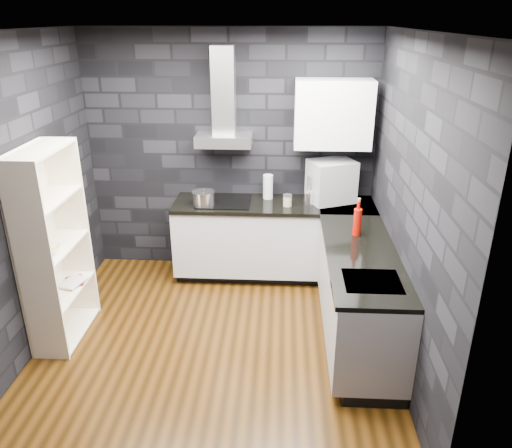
# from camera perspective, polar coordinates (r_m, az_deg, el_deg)

# --- Properties ---
(ground) EXTENTS (3.20, 3.20, 0.00)m
(ground) POSITION_cam_1_polar(r_m,az_deg,el_deg) (4.78, -4.61, -13.15)
(ground) COLOR #41240A
(ceiling) EXTENTS (3.20, 3.20, 0.00)m
(ceiling) POSITION_cam_1_polar(r_m,az_deg,el_deg) (3.88, -5.94, 21.17)
(ceiling) COLOR white
(wall_back) EXTENTS (3.20, 0.05, 2.70)m
(wall_back) POSITION_cam_1_polar(r_m,az_deg,el_deg) (5.68, -2.90, 7.94)
(wall_back) COLOR black
(wall_back) RESTS_ON ground
(wall_front) EXTENTS (3.20, 0.05, 2.70)m
(wall_front) POSITION_cam_1_polar(r_m,az_deg,el_deg) (2.71, -10.04, -10.03)
(wall_front) COLOR black
(wall_front) RESTS_ON ground
(wall_left) EXTENTS (0.05, 3.20, 2.70)m
(wall_left) POSITION_cam_1_polar(r_m,az_deg,el_deg) (4.66, -25.41, 2.36)
(wall_left) COLOR black
(wall_left) RESTS_ON ground
(wall_right) EXTENTS (0.05, 3.20, 2.70)m
(wall_right) POSITION_cam_1_polar(r_m,az_deg,el_deg) (4.23, 17.18, 1.65)
(wall_right) COLOR black
(wall_right) RESTS_ON ground
(toekick_back) EXTENTS (2.18, 0.50, 0.10)m
(toekick_back) POSITION_cam_1_polar(r_m,az_deg,el_deg) (5.86, 1.96, -5.24)
(toekick_back) COLOR black
(toekick_back) RESTS_ON ground
(toekick_right) EXTENTS (0.50, 1.78, 0.10)m
(toekick_right) POSITION_cam_1_polar(r_m,az_deg,el_deg) (4.86, 11.78, -12.27)
(toekick_right) COLOR black
(toekick_right) RESTS_ON ground
(counter_back_cab) EXTENTS (2.20, 0.60, 0.76)m
(counter_back_cab) POSITION_cam_1_polar(r_m,az_deg,el_deg) (5.63, 2.01, -1.57)
(counter_back_cab) COLOR silver
(counter_back_cab) RESTS_ON ground
(counter_right_cab) EXTENTS (0.60, 1.80, 0.76)m
(counter_right_cab) POSITION_cam_1_polar(r_m,az_deg,el_deg) (4.62, 11.71, -7.90)
(counter_right_cab) COLOR silver
(counter_right_cab) RESTS_ON ground
(counter_back_top) EXTENTS (2.20, 0.62, 0.04)m
(counter_back_top) POSITION_cam_1_polar(r_m,az_deg,el_deg) (5.47, 2.06, 2.21)
(counter_back_top) COLOR black
(counter_back_top) RESTS_ON counter_back_cab
(counter_right_top) EXTENTS (0.62, 1.80, 0.04)m
(counter_right_top) POSITION_cam_1_polar(r_m,az_deg,el_deg) (4.43, 11.99, -3.44)
(counter_right_top) COLOR black
(counter_right_top) RESTS_ON counter_right_cab
(counter_corner_top) EXTENTS (0.62, 0.62, 0.04)m
(counter_corner_top) POSITION_cam_1_polar(r_m,az_deg,el_deg) (5.53, 10.39, 2.05)
(counter_corner_top) COLOR black
(counter_corner_top) RESTS_ON counter_right_cab
(hood_body) EXTENTS (0.60, 0.34, 0.12)m
(hood_body) POSITION_cam_1_polar(r_m,az_deg,el_deg) (5.45, -3.68, 9.55)
(hood_body) COLOR #B7B7BB
(hood_body) RESTS_ON wall_back
(hood_chimney) EXTENTS (0.24, 0.20, 0.90)m
(hood_chimney) POSITION_cam_1_polar(r_m,az_deg,el_deg) (5.42, -3.73, 14.98)
(hood_chimney) COLOR #B7B7BB
(hood_chimney) RESTS_ON hood_body
(upper_cabinet) EXTENTS (0.80, 0.35, 0.70)m
(upper_cabinet) POSITION_cam_1_polar(r_m,az_deg,el_deg) (5.37, 8.81, 12.31)
(upper_cabinet) COLOR white
(upper_cabinet) RESTS_ON wall_back
(cooktop) EXTENTS (0.58, 0.50, 0.01)m
(cooktop) POSITION_cam_1_polar(r_m,az_deg,el_deg) (5.51, -3.67, 2.60)
(cooktop) COLOR black
(cooktop) RESTS_ON counter_back_top
(sink_rim) EXTENTS (0.44, 0.40, 0.01)m
(sink_rim) POSITION_cam_1_polar(r_m,az_deg,el_deg) (3.99, 13.13, -6.42)
(sink_rim) COLOR #B7B7BB
(sink_rim) RESTS_ON counter_right_top
(pot) EXTENTS (0.28, 0.28, 0.14)m
(pot) POSITION_cam_1_polar(r_m,az_deg,el_deg) (5.39, -6.00, 2.90)
(pot) COLOR silver
(pot) RESTS_ON cooktop
(glass_vase) EXTENTS (0.13, 0.13, 0.27)m
(glass_vase) POSITION_cam_1_polar(r_m,az_deg,el_deg) (5.57, 1.38, 4.28)
(glass_vase) COLOR silver
(glass_vase) RESTS_ON counter_back_top
(storage_jar) EXTENTS (0.12, 0.12, 0.11)m
(storage_jar) POSITION_cam_1_polar(r_m,az_deg,el_deg) (5.37, 3.61, 2.64)
(storage_jar) COLOR tan
(storage_jar) RESTS_ON counter_back_top
(utensil_crock) EXTENTS (0.11, 0.11, 0.13)m
(utensil_crock) POSITION_cam_1_polar(r_m,az_deg,el_deg) (5.44, 6.01, 2.93)
(utensil_crock) COLOR silver
(utensil_crock) RESTS_ON counter_back_top
(appliance_garage) EXTENTS (0.57, 0.51, 0.46)m
(appliance_garage) POSITION_cam_1_polar(r_m,az_deg,el_deg) (5.52, 8.60, 4.83)
(appliance_garage) COLOR #9D9FA4
(appliance_garage) RESTS_ON counter_back_top
(red_bottle) EXTENTS (0.10, 0.10, 0.26)m
(red_bottle) POSITION_cam_1_polar(r_m,az_deg,el_deg) (4.72, 11.49, 0.21)
(red_bottle) COLOR #A10E04
(red_bottle) RESTS_ON counter_right_top
(bookshelf) EXTENTS (0.55, 0.86, 1.80)m
(bookshelf) POSITION_cam_1_polar(r_m,az_deg,el_deg) (4.77, -22.06, -2.49)
(bookshelf) COLOR white
(bookshelf) RESTS_ON ground
(fruit_bowl) EXTENTS (0.26, 0.26, 0.06)m
(fruit_bowl) POSITION_cam_1_polar(r_m,az_deg,el_deg) (4.65, -22.75, -2.75)
(fruit_bowl) COLOR white
(fruit_bowl) RESTS_ON bookshelf
(book_red) EXTENTS (0.14, 0.09, 0.21)m
(book_red) POSITION_cam_1_polar(r_m,az_deg,el_deg) (5.00, -21.02, -5.35)
(book_red) COLOR maroon
(book_red) RESTS_ON bookshelf
(book_second) EXTENTS (0.18, 0.07, 0.25)m
(book_second) POSITION_cam_1_polar(r_m,az_deg,el_deg) (5.02, -21.16, -4.95)
(book_second) COLOR #B2B2B2
(book_second) RESTS_ON bookshelf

